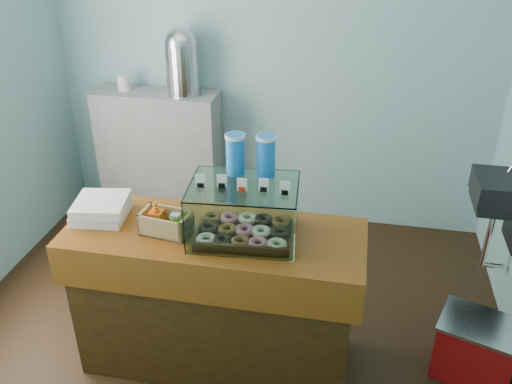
% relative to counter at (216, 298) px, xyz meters
% --- Properties ---
extents(ground, '(3.50, 3.50, 0.00)m').
position_rel_counter_xyz_m(ground, '(0.00, 0.25, -0.46)').
color(ground, black).
rests_on(ground, ground).
extents(room_shell, '(3.54, 3.04, 2.82)m').
position_rel_counter_xyz_m(room_shell, '(0.03, 0.26, 1.25)').
color(room_shell, '#86BAC3').
rests_on(room_shell, ground).
extents(counter, '(1.60, 0.60, 0.90)m').
position_rel_counter_xyz_m(counter, '(0.00, 0.00, 0.00)').
color(counter, '#3E270C').
rests_on(counter, ground).
extents(back_shelf, '(1.00, 0.32, 1.10)m').
position_rel_counter_xyz_m(back_shelf, '(-0.90, 1.57, 0.09)').
color(back_shelf, gray).
rests_on(back_shelf, ground).
extents(display_case, '(0.58, 0.45, 0.52)m').
position_rel_counter_xyz_m(display_case, '(0.17, 0.03, 0.61)').
color(display_case, black).
rests_on(display_case, counter).
extents(condiment_crate, '(0.27, 0.18, 0.18)m').
position_rel_counter_xyz_m(condiment_crate, '(-0.25, -0.05, 0.50)').
color(condiment_crate, tan).
rests_on(condiment_crate, counter).
extents(pastry_boxes, '(0.32, 0.32, 0.11)m').
position_rel_counter_xyz_m(pastry_boxes, '(-0.64, 0.03, 0.50)').
color(pastry_boxes, white).
rests_on(pastry_boxes, counter).
extents(coffee_urn, '(0.28, 0.28, 0.52)m').
position_rel_counter_xyz_m(coffee_urn, '(-0.65, 1.57, 0.91)').
color(coffee_urn, silver).
rests_on(coffee_urn, back_shelf).
extents(red_cooler, '(0.52, 0.45, 0.38)m').
position_rel_counter_xyz_m(red_cooler, '(1.48, 0.17, -0.27)').
color(red_cooler, '#B60E10').
rests_on(red_cooler, ground).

